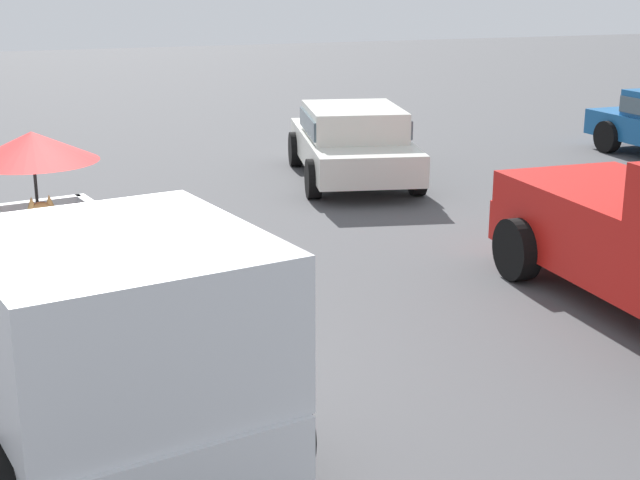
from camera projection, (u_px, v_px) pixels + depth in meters
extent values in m
plane|color=#4C4C4F|center=(74.00, 413.00, 7.78)|extent=(80.00, 80.00, 0.00)
cylinder|color=black|center=(272.00, 426.00, 6.71)|extent=(0.84, 0.42, 0.80)
cylinder|color=black|center=(114.00, 290.00, 9.59)|extent=(0.84, 0.42, 0.80)
cube|color=silver|center=(68.00, 351.00, 7.62)|extent=(5.24, 2.65, 0.50)
cube|color=silver|center=(119.00, 313.00, 6.25)|extent=(2.39, 2.20, 1.08)
cube|color=#4C606B|center=(175.00, 333.00, 5.37)|extent=(0.36, 1.70, 0.64)
cube|color=black|center=(30.00, 281.00, 8.48)|extent=(3.08, 2.30, 0.06)
cube|color=silver|center=(124.00, 243.00, 8.88)|extent=(2.77, 0.59, 0.40)
ellipsoid|color=olive|center=(36.00, 243.00, 8.66)|extent=(0.73, 0.43, 0.52)
sphere|color=olive|center=(42.00, 217.00, 8.32)|extent=(0.32, 0.32, 0.28)
cone|color=olive|center=(49.00, 201.00, 8.32)|extent=(0.10, 0.10, 0.12)
cone|color=olive|center=(32.00, 203.00, 8.24)|extent=(0.10, 0.10, 0.12)
cylinder|color=black|center=(38.00, 213.00, 8.66)|extent=(0.03, 0.03, 1.07)
cone|color=red|center=(32.00, 146.00, 8.48)|extent=(1.40, 1.40, 0.28)
cylinder|color=black|center=(517.00, 249.00, 11.09)|extent=(0.77, 0.29, 0.76)
cube|color=red|center=(619.00, 205.00, 10.66)|extent=(2.77, 1.91, 0.40)
cylinder|color=black|center=(295.00, 149.00, 17.71)|extent=(0.69, 0.37, 0.66)
cylinder|color=black|center=(385.00, 147.00, 17.94)|extent=(0.69, 0.37, 0.66)
cylinder|color=black|center=(313.00, 179.00, 15.14)|extent=(0.69, 0.37, 0.66)
cylinder|color=black|center=(417.00, 176.00, 15.37)|extent=(0.69, 0.37, 0.66)
cube|color=silver|center=(352.00, 149.00, 16.48)|extent=(4.59, 2.70, 0.52)
cube|color=silver|center=(353.00, 123.00, 16.25)|extent=(2.41, 2.04, 0.56)
cube|color=#4C606B|center=(353.00, 123.00, 16.25)|extent=(2.37, 2.10, 0.32)
cylinder|color=black|center=(608.00, 137.00, 19.06)|extent=(0.66, 0.22, 0.66)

